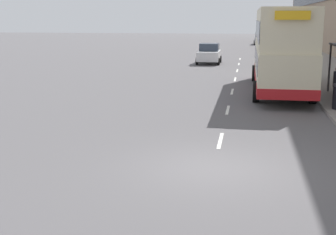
{
  "coord_description": "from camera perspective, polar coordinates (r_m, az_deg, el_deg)",
  "views": [
    {
      "loc": [
        0.79,
        -11.7,
        3.83
      ],
      "look_at": [
        -4.28,
        17.87,
        -2.55
      ],
      "focal_mm": 50.0,
      "sensor_mm": 36.0,
      "label": 1
    }
  ],
  "objects": [
    {
      "name": "pavement",
      "position": [
        50.66,
        16.31,
        7.27
      ],
      "size": [
        5.0,
        93.0,
        0.14
      ],
      "color": "gray",
      "rests_on": "ground_plane"
    },
    {
      "name": "lane_mark_0",
      "position": [
        15.02,
        6.4,
        -2.81
      ],
      "size": [
        0.12,
        2.0,
        0.01
      ],
      "color": "silver",
      "rests_on": "ground_plane"
    },
    {
      "name": "ground_plane",
      "position": [
        12.33,
        5.61,
        -6.14
      ],
      "size": [
        220.0,
        220.0,
        0.0
      ],
      "primitive_type": "plane",
      "color": "#5B595B"
    },
    {
      "name": "lane_mark_1",
      "position": [
        20.07,
        7.29,
        0.93
      ],
      "size": [
        0.12,
        2.0,
        0.01
      ],
      "color": "silver",
      "rests_on": "ground_plane"
    },
    {
      "name": "lane_mark_5",
      "position": [
        40.61,
        8.62,
        6.46
      ],
      "size": [
        0.12,
        2.0,
        0.01
      ],
      "color": "silver",
      "rests_on": "ground_plane"
    },
    {
      "name": "lane_mark_3",
      "position": [
        30.31,
        8.18,
        4.63
      ],
      "size": [
        0.12,
        2.0,
        0.01
      ],
      "color": "silver",
      "rests_on": "ground_plane"
    },
    {
      "name": "car_1",
      "position": [
        40.68,
        5.03,
        7.76
      ],
      "size": [
        2.0,
        3.8,
        1.73
      ],
      "rotation": [
        0.0,
        0.0,
        3.14
      ],
      "color": "silver",
      "rests_on": "ground_plane"
    },
    {
      "name": "double_decker_bus_near",
      "position": [
        25.52,
        13.64,
        8.2
      ],
      "size": [
        2.85,
        11.55,
        4.3
      ],
      "color": "beige",
      "rests_on": "ground_plane"
    },
    {
      "name": "lane_mark_2",
      "position": [
        25.18,
        7.83,
        3.15
      ],
      "size": [
        0.12,
        2.0,
        0.01
      ],
      "color": "silver",
      "rests_on": "ground_plane"
    },
    {
      "name": "lane_mark_4",
      "position": [
        35.46,
        8.44,
        5.68
      ],
      "size": [
        0.12,
        2.0,
        0.01
      ],
      "color": "silver",
      "rests_on": "ground_plane"
    },
    {
      "name": "lane_mark_6",
      "position": [
        45.77,
        8.77,
        7.07
      ],
      "size": [
        0.12,
        2.0,
        0.01
      ],
      "color": "silver",
      "rests_on": "ground_plane"
    },
    {
      "name": "car_0",
      "position": [
        71.92,
        11.23,
        9.44
      ],
      "size": [
        1.98,
        4.51,
        1.84
      ],
      "color": "silver",
      "rests_on": "ground_plane"
    }
  ]
}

